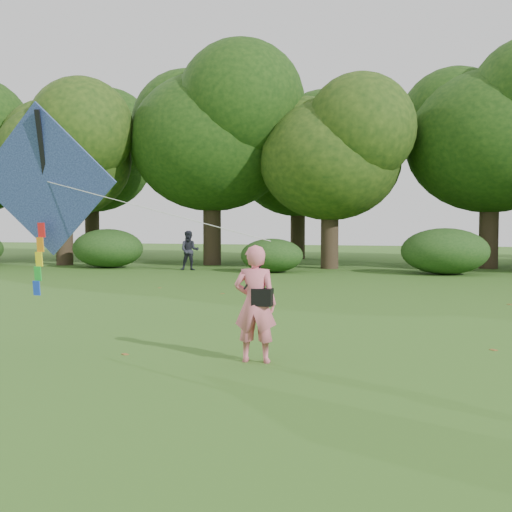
# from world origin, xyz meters

# --- Properties ---
(ground) EXTENTS (100.00, 100.00, 0.00)m
(ground) POSITION_xyz_m (0.00, 0.00, 0.00)
(ground) COLOR #265114
(ground) RESTS_ON ground
(man_kite_flyer) EXTENTS (0.67, 0.47, 1.76)m
(man_kite_flyer) POSITION_xyz_m (-0.12, 0.18, 0.88)
(man_kite_flyer) COLOR #E36B7E
(man_kite_flyer) RESTS_ON ground
(bystander_left) EXTENTS (1.00, 0.87, 1.74)m
(bystander_left) POSITION_xyz_m (-7.76, 17.26, 0.87)
(bystander_left) COLOR #22242E
(bystander_left) RESTS_ON ground
(crossbody_bag) EXTENTS (0.43, 0.20, 0.71)m
(crossbody_bag) POSITION_xyz_m (0.00, 0.15, 1.00)
(crossbody_bag) COLOR black
(crossbody_bag) RESTS_ON ground
(flying_kite) EXTENTS (5.67, 1.29, 3.37)m
(flying_kite) POSITION_xyz_m (-4.16, 0.95, 2.79)
(flying_kite) COLOR #275EA9
(flying_kite) RESTS_ON ground
(tree_line) EXTENTS (54.70, 15.30, 9.48)m
(tree_line) POSITION_xyz_m (1.67, 22.88, 5.60)
(tree_line) COLOR #3A2D1E
(tree_line) RESTS_ON ground
(shrub_band) EXTENTS (39.15, 3.22, 1.88)m
(shrub_band) POSITION_xyz_m (-0.72, 17.60, 0.86)
(shrub_band) COLOR #264919
(shrub_band) RESTS_ON ground
(fallen_leaves) EXTENTS (11.41, 13.62, 0.01)m
(fallen_leaves) POSITION_xyz_m (1.89, 2.11, 0.01)
(fallen_leaves) COLOR brown
(fallen_leaves) RESTS_ON ground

